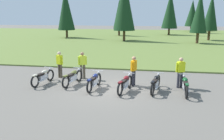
# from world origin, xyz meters

# --- Properties ---
(ground_plane) EXTENTS (140.00, 140.00, 0.00)m
(ground_plane) POSITION_xyz_m (0.00, 0.00, 0.00)
(ground_plane) COLOR #605B54
(grass_moorland) EXTENTS (80.00, 44.00, 0.10)m
(grass_moorland) POSITION_xyz_m (0.00, 26.31, 0.05)
(grass_moorland) COLOR #5B7033
(grass_moorland) RESTS_ON ground
(forest_treeline) EXTENTS (34.55, 27.22, 9.12)m
(forest_treeline) POSITION_xyz_m (6.76, 28.41, 4.49)
(forest_treeline) COLOR #47331E
(forest_treeline) RESTS_ON ground
(motorcycle_cream) EXTENTS (0.66, 2.08, 0.88)m
(motorcycle_cream) POSITION_xyz_m (-3.93, 0.25, 0.44)
(motorcycle_cream) COLOR black
(motorcycle_cream) RESTS_ON ground
(motorcycle_olive) EXTENTS (0.73, 2.07, 0.88)m
(motorcycle_olive) POSITION_xyz_m (-2.22, 0.42, 0.44)
(motorcycle_olive) COLOR black
(motorcycle_olive) RESTS_ON ground
(motorcycle_navy) EXTENTS (0.62, 2.10, 0.88)m
(motorcycle_navy) POSITION_xyz_m (-0.84, -0.11, 0.44)
(motorcycle_navy) COLOR black
(motorcycle_navy) RESTS_ON ground
(motorcycle_maroon) EXTENTS (0.75, 2.06, 0.88)m
(motorcycle_maroon) POSITION_xyz_m (0.83, -0.27, 0.44)
(motorcycle_maroon) COLOR black
(motorcycle_maroon) RESTS_ON ground
(motorcycle_black) EXTENTS (0.72, 2.07, 0.88)m
(motorcycle_black) POSITION_xyz_m (2.38, 0.01, 0.44)
(motorcycle_black) COLOR black
(motorcycle_black) RESTS_ON ground
(motorcycle_british_green) EXTENTS (0.62, 2.10, 0.88)m
(motorcycle_british_green) POSITION_xyz_m (3.84, -0.11, 0.44)
(motorcycle_british_green) COLOR black
(motorcycle_british_green) RESTS_ON ground
(rider_with_back_turned) EXTENTS (0.50, 0.35, 1.67)m
(rider_with_back_turned) POSITION_xyz_m (-3.49, 1.67, 0.95)
(rider_with_back_turned) COLOR #4C4233
(rider_with_back_turned) RESTS_ON ground
(rider_near_row_end) EXTENTS (0.51, 0.35, 1.67)m
(rider_near_row_end) POSITION_xyz_m (3.69, 0.86, 0.95)
(rider_near_row_end) COLOR #2D2D38
(rider_near_row_end) RESTS_ON ground
(rider_in_hivis_vest) EXTENTS (0.33, 0.52, 1.67)m
(rider_in_hivis_vest) POSITION_xyz_m (1.19, 0.77, 0.95)
(rider_in_hivis_vest) COLOR #2D2D38
(rider_in_hivis_vest) RESTS_ON ground
(rider_checking_bike) EXTENTS (0.50, 0.35, 1.67)m
(rider_checking_bike) POSITION_xyz_m (-2.03, 1.74, 0.95)
(rider_checking_bike) COLOR #4C4233
(rider_checking_bike) RESTS_ON ground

